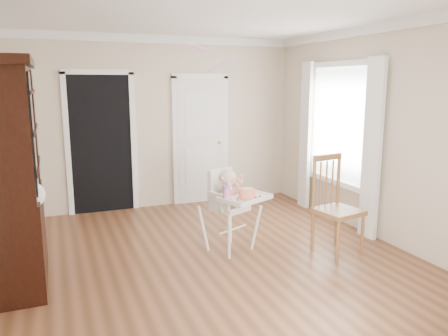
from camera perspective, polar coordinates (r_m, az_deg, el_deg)
name	(u,v)px	position (r m, az deg, el deg)	size (l,w,h in m)	color
floor	(213,261)	(5.03, -1.43, -12.09)	(5.00, 5.00, 0.00)	#56341D
ceiling	(212,10)	(4.68, -1.60, 19.92)	(5.00, 5.00, 0.00)	white
wall_back	(158,123)	(7.06, -8.56, 5.82)	(4.50, 4.50, 0.00)	beige
wall_right	(381,134)	(5.83, 19.78, 4.22)	(5.00, 5.00, 0.00)	beige
crown_molding	(212,16)	(4.68, -1.59, 19.19)	(4.50, 5.00, 0.12)	white
doorway	(101,141)	(6.92, -15.75, 3.41)	(1.06, 0.05, 2.22)	black
closet_door	(201,141)	(7.26, -3.04, 3.48)	(0.96, 0.09, 2.13)	white
window_right	(337,133)	(6.42, 14.55, 4.51)	(0.13, 1.84, 2.30)	white
high_chair	(230,200)	(5.16, 0.83, -4.26)	(0.80, 0.87, 1.00)	white
baby	(229,188)	(5.14, 0.65, -2.68)	(0.33, 0.24, 0.44)	beige
cake	(247,193)	(4.96, 3.04, -3.32)	(0.24, 0.24, 0.11)	silver
sippy_cup	(226,192)	(4.89, 0.32, -3.17)	(0.08, 0.08, 0.19)	pink
china_cabinet	(11,175)	(4.68, -26.06, -0.80)	(0.58, 1.31, 2.21)	black
dining_chair	(336,208)	(5.30, 14.42, -5.08)	(0.54, 0.54, 1.15)	brown
streamer	(197,47)	(5.53, -3.60, 15.48)	(0.03, 0.50, 0.02)	#F990CD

